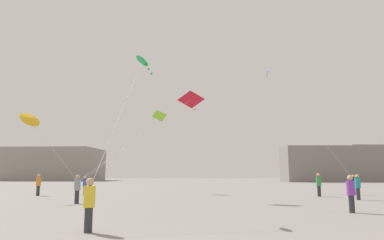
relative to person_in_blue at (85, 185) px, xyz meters
The scene contains 17 objects.
person_in_blue is the anchor object (origin of this frame).
person_in_black 22.70m from the person_in_blue, ahead, with size 0.37×0.37×1.69m.
person_in_green 19.03m from the person_in_blue, ahead, with size 0.40×0.40×1.82m.
person_in_purple 21.12m from the person_in_blue, 40.48° to the right, with size 0.37×0.37×1.70m.
person_in_yellow 19.92m from the person_in_blue, 73.76° to the right, with size 0.35×0.35×1.63m.
person_in_grey 8.79m from the person_in_blue, 76.98° to the right, with size 0.37×0.37×1.70m.
person_in_orange 3.66m from the person_in_blue, 169.84° to the right, with size 0.38×0.38×1.75m.
person_in_teal 21.01m from the person_in_blue, 15.49° to the right, with size 0.38×0.38×1.74m.
kite_violet_diamond 21.38m from the person_in_blue, 18.43° to the left, with size 5.99×6.08×11.64m.
kite_amber_diamond 8.05m from the person_in_blue, 108.51° to the right, with size 4.95×3.18×4.72m.
kite_crimson_delta 11.83m from the person_in_blue, 30.85° to the right, with size 7.59×3.77×6.18m.
kite_lime_delta 10.03m from the person_in_blue, 41.54° to the left, with size 6.53×5.80×6.66m.
kite_emerald_diamond 16.71m from the person_in_blue, 65.58° to the right, with size 1.35×5.48×6.00m.
building_left_hall 74.32m from the person_in_blue, 112.24° to the left, with size 24.95×18.07×8.70m.
building_centre_hall 68.28m from the person_in_blue, 49.94° to the left, with size 26.22×9.21×8.06m.
building_right_hall 91.36m from the person_in_blue, 47.30° to the left, with size 24.94×16.79×9.18m.
handbag_beside_flyer 0.84m from the person_in_blue, 15.95° to the left, with size 0.32×0.14×0.24m, color brown.
Camera 1 is at (-0.33, -7.04, 1.74)m, focal length 33.27 mm.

